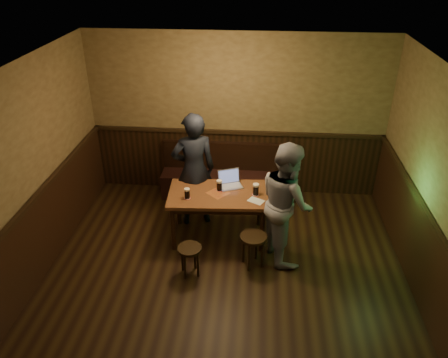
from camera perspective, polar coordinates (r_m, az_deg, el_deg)
room at (r=5.07m, az=-0.25°, el=-5.33°), size 5.04×6.04×2.84m
bench at (r=7.69m, az=0.15°, el=-0.06°), size 2.20×0.50×0.95m
pub_table at (r=6.44m, az=-0.77°, el=-2.63°), size 1.50×0.91×0.78m
stool_left at (r=5.95m, az=-4.51°, el=-9.58°), size 0.43×0.43×0.44m
stool_right at (r=6.06m, az=3.83°, el=-8.19°), size 0.47×0.47×0.50m
pint_left at (r=6.25m, az=-4.84°, el=-1.88°), size 0.10×0.10×0.16m
pint_mid at (r=6.41m, az=-0.61°, el=-0.83°), size 0.11×0.11×0.17m
pint_right at (r=6.32m, az=4.17°, el=-1.35°), size 0.12×0.12×0.18m
laptop at (r=6.55m, az=0.78°, el=-0.37°), size 0.41×0.37×0.24m
menu at (r=6.22m, az=4.20°, el=-2.85°), size 0.27×0.24×0.00m
person_suit at (r=6.70m, az=-3.97°, el=1.16°), size 0.78×0.64×1.86m
person_grey at (r=6.04m, az=8.15°, el=-3.01°), size 0.90×1.02×1.76m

